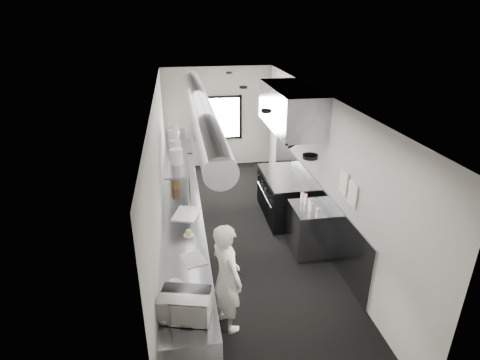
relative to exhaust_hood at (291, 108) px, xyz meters
name	(u,v)px	position (x,y,z in m)	size (l,w,h in m)	color
floor	(242,236)	(-1.10, -0.70, -2.39)	(3.00, 8.00, 0.01)	black
ceiling	(242,96)	(-1.10, -0.70, 0.41)	(3.00, 8.00, 0.01)	silver
wall_back	(218,118)	(-1.10, 3.30, -0.99)	(3.00, 0.02, 2.80)	#B1AFA8
wall_front	(314,334)	(-1.10, -4.70, -0.99)	(3.00, 0.02, 2.80)	#B1AFA8
wall_left	(160,177)	(-2.60, -0.70, -0.99)	(0.02, 8.00, 2.80)	#B1AFA8
wall_right	(318,166)	(0.40, -0.70, -0.99)	(0.02, 8.00, 2.80)	#B1AFA8
wall_cladding	(309,199)	(0.38, -0.40, -1.84)	(0.03, 5.50, 1.10)	gray
hvac_duct	(200,107)	(-1.80, -0.30, 0.16)	(0.40, 0.40, 6.40)	#999BA1
service_window	(218,118)	(-1.10, 3.26, -0.99)	(1.36, 0.05, 1.25)	white
exhaust_hood	(291,108)	(0.00, 0.00, 0.00)	(0.81, 2.20, 0.88)	gray
prep_counter	(183,234)	(-2.25, -1.20, -1.94)	(0.70, 6.00, 0.90)	gray
pass_shelf	(176,150)	(-2.29, 0.30, -0.86)	(0.45, 3.00, 0.68)	gray
range	(283,196)	(-0.06, 0.00, -1.92)	(0.88, 1.60, 0.94)	black
bottle_station	(309,229)	(0.05, -1.40, -1.94)	(0.65, 0.80, 0.90)	gray
far_work_table	(179,162)	(-2.25, 2.50, -1.94)	(0.70, 1.20, 0.90)	gray
notice_sheet_a	(343,182)	(0.37, -1.90, -0.79)	(0.02, 0.28, 0.38)	white
notice_sheet_b	(352,194)	(0.37, -2.25, -0.84)	(0.02, 0.28, 0.38)	white
line_cook	(227,278)	(-1.70, -3.01, -1.57)	(0.60, 0.39, 1.64)	silver
microwave	(185,305)	(-2.27, -3.73, -1.33)	(0.53, 0.40, 0.32)	silver
deli_tub_a	(178,286)	(-2.35, -3.24, -1.44)	(0.14, 0.14, 0.10)	silver
deli_tub_b	(174,285)	(-2.39, -3.23, -1.44)	(0.15, 0.15, 0.11)	silver
newspaper	(194,259)	(-2.12, -2.64, -1.49)	(0.30, 0.38, 0.01)	silver
small_plate	(189,235)	(-2.16, -1.98, -1.48)	(0.16, 0.16, 0.01)	silver
pastry	(189,232)	(-2.16, -1.98, -1.43)	(0.10, 0.10, 0.10)	tan
cutting_board	(186,214)	(-2.17, -1.28, -1.48)	(0.40, 0.53, 0.02)	silver
knife_block	(175,182)	(-2.35, -0.11, -1.36)	(0.11, 0.23, 0.25)	brown
plate_stack_a	(176,156)	(-2.28, -0.53, -0.68)	(0.24, 0.24, 0.28)	silver
plate_stack_b	(175,147)	(-2.29, -0.02, -0.68)	(0.22, 0.22, 0.28)	silver
plate_stack_c	(174,138)	(-2.32, 0.50, -0.65)	(0.24, 0.24, 0.34)	silver
plate_stack_d	(173,132)	(-2.32, 0.88, -0.63)	(0.25, 0.25, 0.38)	silver
squeeze_bottle_a	(318,213)	(0.04, -1.75, -1.40)	(0.06, 0.06, 0.17)	silver
squeeze_bottle_b	(311,207)	(0.00, -1.51, -1.41)	(0.06, 0.06, 0.17)	silver
squeeze_bottle_c	(310,203)	(0.02, -1.38, -1.41)	(0.05, 0.05, 0.16)	silver
squeeze_bottle_d	(305,199)	(0.00, -1.22, -1.40)	(0.06, 0.06, 0.19)	silver
squeeze_bottle_e	(302,197)	(-0.03, -1.13, -1.40)	(0.06, 0.06, 0.18)	silver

